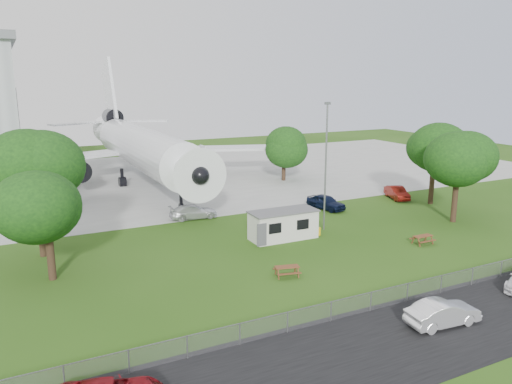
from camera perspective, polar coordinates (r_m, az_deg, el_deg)
name	(u,v)px	position (r m, az deg, el deg)	size (l,w,h in m)	color
ground	(281,264)	(39.47, 2.92, -8.26)	(160.00, 160.00, 0.00)	#39601C
asphalt_strip	(397,340)	(29.93, 15.81, -16.00)	(120.00, 8.00, 0.02)	black
concrete_apron	(152,179)	(73.68, -11.83, 1.48)	(120.00, 46.00, 0.03)	#B7B7B2
airliner	(140,145)	(70.30, -13.15, 5.22)	(46.36, 47.73, 17.69)	white
site_cabin	(283,225)	(45.21, 3.14, -3.73)	(6.77, 2.78, 2.62)	silver
picnic_west	(287,276)	(37.29, 3.55, -9.57)	(1.80, 1.50, 0.76)	brown
picnic_east	(422,244)	(46.45, 18.47, -5.64)	(1.80, 1.50, 0.76)	brown
fence	(357,314)	(32.27, 11.52, -13.56)	(58.00, 0.04, 1.30)	gray
lamp_mast	(326,168)	(47.17, 7.96, 2.71)	(0.16, 0.16, 12.00)	slate
tree_west_big	(36,173)	(43.04, -23.89, 2.01)	(7.21, 7.21, 10.55)	#382619
tree_west_small	(46,209)	(37.97, -22.86, -1.77)	(6.73, 6.73, 8.66)	#382619
tree_east_front	(458,161)	(53.26, 22.12, 3.31)	(7.12, 7.12, 9.82)	#382619
tree_east_back	(435,149)	(60.21, 19.74, 4.62)	(6.69, 6.69, 9.72)	#382619
tree_far_apron	(284,147)	(70.36, 3.22, 5.15)	(6.48, 6.48, 8.04)	#382619
car_centre_sedan	(443,313)	(32.05, 20.57, -12.85)	(1.59, 4.56, 1.50)	white
car_ne_hatch	(326,202)	(55.83, 8.00, -1.16)	(1.89, 4.69, 1.60)	black
car_ne_sedan	(397,193)	(62.36, 15.80, -0.09)	(1.60, 4.59, 1.51)	maroon
car_apron_van	(193,212)	(52.04, -7.19, -2.27)	(2.01, 4.95, 1.44)	white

